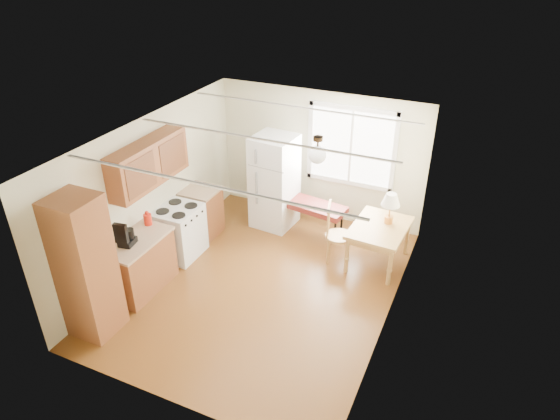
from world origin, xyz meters
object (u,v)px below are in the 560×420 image
Objects in this scene: chair at (333,229)px; dining_table at (379,231)px; refrigerator at (274,182)px; bench at (310,206)px.

dining_table is at bearing 2.69° from chair.
chair is at bearing -21.03° from refrigerator.
chair reaches higher than bench.
chair is (-0.73, -0.21, -0.02)m from dining_table.
chair reaches higher than dining_table.
dining_table reaches higher than bench.
refrigerator reaches higher than bench.
chair is (0.67, -0.66, 0.04)m from bench.
refrigerator is 1.27× the size of bench.
chair is at bearing -160.29° from dining_table.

